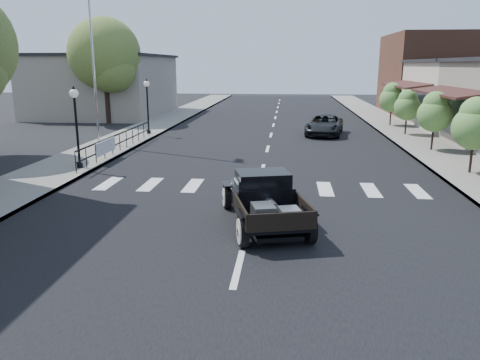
# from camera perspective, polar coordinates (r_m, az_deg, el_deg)

# --- Properties ---
(ground) EXTENTS (120.00, 120.00, 0.00)m
(ground) POSITION_cam_1_polar(r_m,az_deg,el_deg) (13.13, 1.12, -5.41)
(ground) COLOR black
(ground) RESTS_ON ground
(road) EXTENTS (14.00, 80.00, 0.02)m
(road) POSITION_cam_1_polar(r_m,az_deg,el_deg) (27.71, 3.65, 4.87)
(road) COLOR black
(road) RESTS_ON ground
(road_markings) EXTENTS (12.00, 60.00, 0.06)m
(road_markings) POSITION_cam_1_polar(r_m,az_deg,el_deg) (22.79, 3.17, 2.89)
(road_markings) COLOR silver
(road_markings) RESTS_ON ground
(sidewalk_left) EXTENTS (3.00, 80.00, 0.15)m
(sidewalk_left) POSITION_cam_1_polar(r_m,az_deg,el_deg) (29.27, -13.29, 5.13)
(sidewalk_left) COLOR gray
(sidewalk_left) RESTS_ON ground
(sidewalk_right) EXTENTS (3.00, 80.00, 0.15)m
(sidewalk_right) POSITION_cam_1_polar(r_m,az_deg,el_deg) (28.69, 20.93, 4.42)
(sidewalk_right) COLOR gray
(sidewalk_right) RESTS_ON ground
(low_building_left) EXTENTS (10.00, 12.00, 5.00)m
(low_building_left) POSITION_cam_1_polar(r_m,az_deg,el_deg) (43.45, -16.15, 10.92)
(low_building_left) COLOR gray
(low_building_left) RESTS_ON ground
(far_building_right) EXTENTS (11.00, 10.00, 7.00)m
(far_building_right) POSITION_cam_1_polar(r_m,az_deg,el_deg) (46.68, 24.40, 11.65)
(far_building_right) COLOR brown
(far_building_right) RESTS_ON ground
(railing) EXTENTS (0.08, 10.00, 1.00)m
(railing) POSITION_cam_1_polar(r_m,az_deg,el_deg) (24.13, -14.46, 4.65)
(railing) COLOR black
(railing) RESTS_ON sidewalk_left
(banner) EXTENTS (0.04, 2.20, 0.60)m
(banner) POSITION_cam_1_polar(r_m,az_deg,el_deg) (22.29, -15.98, 3.30)
(banner) COLOR silver
(banner) RESTS_ON sidewalk_left
(lamp_post_b) EXTENTS (0.36, 0.36, 3.36)m
(lamp_post_b) POSITION_cam_1_polar(r_m,az_deg,el_deg) (20.42, -19.28, 6.06)
(lamp_post_b) COLOR black
(lamp_post_b) RESTS_ON sidewalk_left
(lamp_post_c) EXTENTS (0.36, 0.36, 3.36)m
(lamp_post_c) POSITION_cam_1_polar(r_m,az_deg,el_deg) (29.73, -11.19, 8.79)
(lamp_post_c) COLOR black
(lamp_post_c) RESTS_ON sidewalk_left
(flagpole) EXTENTS (0.12, 0.12, 12.45)m
(flagpole) POSITION_cam_1_polar(r_m,az_deg,el_deg) (26.48, -17.76, 17.67)
(flagpole) COLOR silver
(flagpole) RESTS_ON sidewalk_left
(big_tree_far) EXTENTS (5.28, 5.28, 7.75)m
(big_tree_far) POSITION_cam_1_polar(r_m,az_deg,el_deg) (36.91, -16.08, 12.64)
(big_tree_far) COLOR #576C2E
(big_tree_far) RESTS_ON ground
(small_tree_b) EXTENTS (1.73, 1.73, 2.88)m
(small_tree_b) POSITION_cam_1_polar(r_m,az_deg,el_deg) (20.59, 26.59, 4.75)
(small_tree_b) COLOR #55853D
(small_tree_b) RESTS_ON sidewalk_right
(small_tree_c) EXTENTS (1.69, 1.69, 2.81)m
(small_tree_c) POSITION_cam_1_polar(r_m,az_deg,el_deg) (25.45, 22.56, 6.55)
(small_tree_c) COLOR #55853D
(small_tree_c) RESTS_ON sidewalk_right
(small_tree_d) EXTENTS (1.58, 1.58, 2.63)m
(small_tree_d) POSITION_cam_1_polar(r_m,az_deg,el_deg) (30.75, 19.67, 7.72)
(small_tree_d) COLOR #55853D
(small_tree_d) RESTS_ON sidewalk_right
(small_tree_e) EXTENTS (1.73, 1.73, 2.88)m
(small_tree_e) POSITION_cam_1_polar(r_m,az_deg,el_deg) (35.09, 17.98, 8.72)
(small_tree_e) COLOR #55853D
(small_tree_e) RESTS_ON sidewalk_right
(hotrod_pickup) EXTENTS (3.09, 4.74, 1.51)m
(hotrod_pickup) POSITION_cam_1_polar(r_m,az_deg,el_deg) (12.85, 2.94, -2.31)
(hotrod_pickup) COLOR black
(hotrod_pickup) RESTS_ON ground
(second_car) EXTENTS (2.82, 4.84, 1.27)m
(second_car) POSITION_cam_1_polar(r_m,az_deg,el_deg) (30.10, 10.26, 6.59)
(second_car) COLOR black
(second_car) RESTS_ON ground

